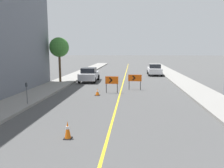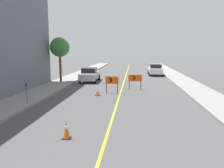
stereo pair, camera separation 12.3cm
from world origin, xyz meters
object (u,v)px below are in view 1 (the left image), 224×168
(traffic_cone_second, at_px, (68,130))
(parked_car_curb_mid, at_px, (154,70))
(parking_meter_near_curb, at_px, (27,89))
(traffic_cone_third, at_px, (97,92))
(parked_car_curb_near, at_px, (89,75))
(arrow_barricade_primary, at_px, (112,81))
(arrow_barricade_secondary, at_px, (135,79))
(street_tree_left_near, at_px, (59,48))

(traffic_cone_second, height_order, parked_car_curb_mid, parked_car_curb_mid)
(parking_meter_near_curb, bearing_deg, parked_car_curb_mid, 61.94)
(parking_meter_near_curb, bearing_deg, traffic_cone_third, 44.05)
(parked_car_curb_near, bearing_deg, arrow_barricade_primary, -65.71)
(arrow_barricade_secondary, distance_m, street_tree_left_near, 9.13)
(street_tree_left_near, bearing_deg, parked_car_curb_near, 27.62)
(arrow_barricade_secondary, relative_size, parking_meter_near_curb, 1.00)
(arrow_barricade_primary, height_order, parked_car_curb_mid, parked_car_curb_mid)
(arrow_barricade_primary, distance_m, arrow_barricade_secondary, 2.57)
(traffic_cone_third, bearing_deg, parked_car_curb_mid, 68.04)
(traffic_cone_second, height_order, arrow_barricade_secondary, arrow_barricade_secondary)
(traffic_cone_second, relative_size, street_tree_left_near, 0.16)
(arrow_barricade_primary, bearing_deg, traffic_cone_second, -96.41)
(traffic_cone_third, distance_m, arrow_barricade_secondary, 4.15)
(arrow_barricade_secondary, height_order, parked_car_curb_near, parked_car_curb_near)
(traffic_cone_second, relative_size, parked_car_curb_near, 0.17)
(parked_car_curb_mid, height_order, street_tree_left_near, street_tree_left_near)
(parked_car_curb_near, relative_size, street_tree_left_near, 0.92)
(parked_car_curb_near, relative_size, parked_car_curb_mid, 1.01)
(arrow_barricade_primary, height_order, parked_car_curb_near, parked_car_curb_near)
(street_tree_left_near, bearing_deg, parked_car_curb_mid, 38.21)
(parked_car_curb_near, height_order, street_tree_left_near, street_tree_left_near)
(traffic_cone_second, relative_size, arrow_barricade_primary, 0.53)
(traffic_cone_second, distance_m, arrow_barricade_primary, 9.75)
(arrow_barricade_primary, bearing_deg, street_tree_left_near, 139.79)
(traffic_cone_second, height_order, arrow_barricade_primary, arrow_barricade_primary)
(parked_car_curb_mid, height_order, parking_meter_near_curb, parked_car_curb_mid)
(arrow_barricade_primary, xyz_separation_m, parked_car_curb_near, (-3.20, 6.48, -0.22))
(traffic_cone_second, bearing_deg, arrow_barricade_primary, 84.68)
(traffic_cone_third, relative_size, parking_meter_near_curb, 0.38)
(traffic_cone_second, distance_m, traffic_cone_third, 8.60)
(parked_car_curb_mid, bearing_deg, arrow_barricade_primary, -108.97)
(traffic_cone_third, distance_m, parked_car_curb_mid, 15.85)
(arrow_barricade_secondary, distance_m, parking_meter_near_curb, 9.55)
(parking_meter_near_curb, xyz_separation_m, street_tree_left_near, (-1.12, 9.86, 2.68))
(traffic_cone_third, xyz_separation_m, parked_car_curb_near, (-2.15, 7.57, 0.54))
(arrow_barricade_secondary, xyz_separation_m, parked_car_curb_near, (-5.14, 4.80, -0.22))
(traffic_cone_second, xyz_separation_m, parked_car_curb_mid, (5.78, 23.29, 0.43))
(traffic_cone_second, xyz_separation_m, traffic_cone_third, (-0.15, 8.60, -0.10))
(arrow_barricade_primary, height_order, parking_meter_near_curb, parking_meter_near_curb)
(arrow_barricade_secondary, bearing_deg, street_tree_left_near, 158.95)
(street_tree_left_near, bearing_deg, arrow_barricade_primary, -39.11)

